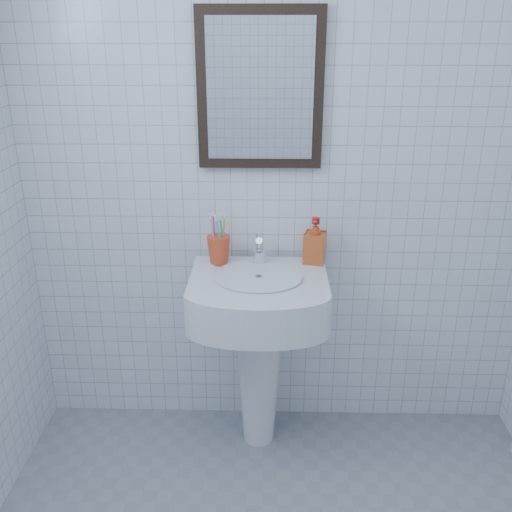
{
  "coord_description": "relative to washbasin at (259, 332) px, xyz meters",
  "views": [
    {
      "loc": [
        -0.04,
        -1.14,
        1.78
      ],
      "look_at": [
        -0.09,
        0.86,
        0.97
      ],
      "focal_mm": 40.0,
      "sensor_mm": 36.0,
      "label": 1
    }
  ],
  "objects": [
    {
      "name": "wall_back",
      "position": [
        0.08,
        0.21,
        0.68
      ],
      "size": [
        2.2,
        0.02,
        2.5
      ],
      "primitive_type": "cube",
      "color": "white",
      "rests_on": "ground"
    },
    {
      "name": "toothbrush_cup",
      "position": [
        -0.17,
        0.11,
        0.33
      ],
      "size": [
        0.1,
        0.1,
        0.12
      ],
      "primitive_type": null,
      "rotation": [
        0.0,
        0.0,
        0.03
      ],
      "color": "#D84420",
      "rests_on": "washbasin"
    },
    {
      "name": "faucet",
      "position": [
        0.0,
        0.1,
        0.33
      ],
      "size": [
        0.05,
        0.12,
        0.14
      ],
      "color": "silver",
      "rests_on": "washbasin"
    },
    {
      "name": "washbasin",
      "position": [
        0.0,
        0.0,
        0.0
      ],
      "size": [
        0.56,
        0.41,
        0.86
      ],
      "color": "white",
      "rests_on": "ground"
    },
    {
      "name": "wall_mirror",
      "position": [
        0.0,
        0.19,
        0.98
      ],
      "size": [
        0.5,
        0.04,
        0.62
      ],
      "color": "black",
      "rests_on": "wall_back"
    },
    {
      "name": "soap_dispenser",
      "position": [
        0.23,
        0.12,
        0.37
      ],
      "size": [
        0.11,
        0.11,
        0.19
      ],
      "primitive_type": "imported",
      "rotation": [
        0.0,
        0.0,
        -0.23
      ],
      "color": "red",
      "rests_on": "washbasin"
    }
  ]
}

